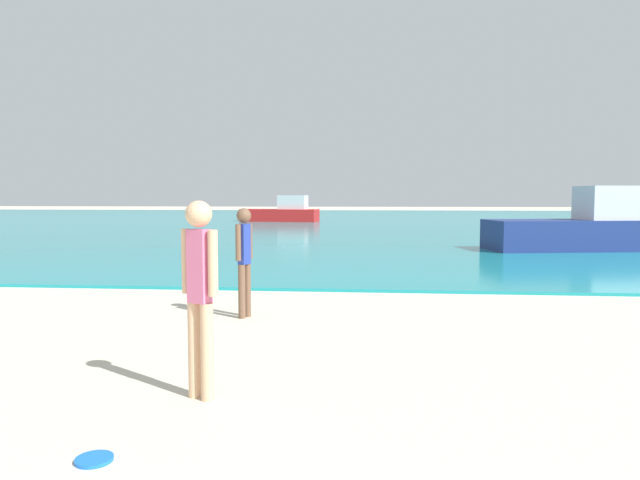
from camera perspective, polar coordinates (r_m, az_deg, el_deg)
water at (r=40.47m, az=4.61°, el=1.86°), size 160.00×60.00×0.06m
person_standing at (r=5.05m, az=-11.65°, el=-4.52°), size 0.36×0.23×1.69m
frisbee at (r=4.33m, az=-21.18°, el=-19.34°), size 0.24×0.24×0.03m
person_distant at (r=8.36m, az=-7.41°, el=-1.52°), size 0.21×0.34×1.56m
boat_near at (r=20.11m, az=24.76°, el=1.09°), size 6.10×2.94×1.99m
boat_far at (r=38.99m, az=-3.68°, el=2.70°), size 5.28×2.32×1.74m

